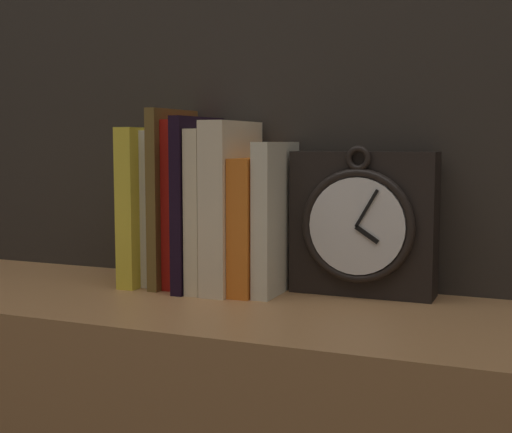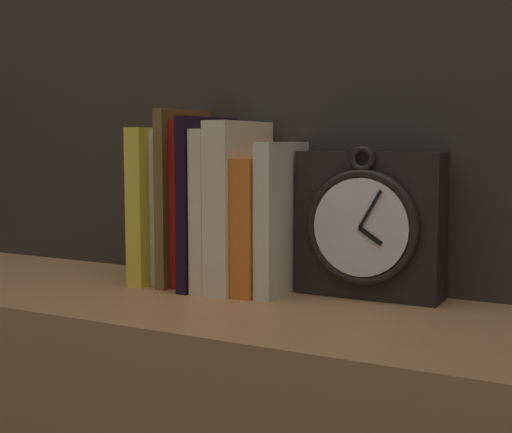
# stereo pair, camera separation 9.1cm
# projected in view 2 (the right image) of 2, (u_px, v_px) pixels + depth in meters

# --- Properties ---
(clock) EXTENTS (0.20, 0.07, 0.21)m
(clock) POSITION_uv_depth(u_px,v_px,m) (369.00, 225.00, 0.96)
(clock) COLOR black
(clock) RESTS_ON bookshelf
(book_slot0_yellow) EXTENTS (0.03, 0.13, 0.23)m
(book_slot0_yellow) POSITION_uv_depth(u_px,v_px,m) (160.00, 205.00, 1.08)
(book_slot0_yellow) COLOR yellow
(book_slot0_yellow) RESTS_ON bookshelf
(book_slot1_white) EXTENTS (0.02, 0.11, 0.23)m
(book_slot1_white) POSITION_uv_depth(u_px,v_px,m) (176.00, 206.00, 1.08)
(book_slot1_white) COLOR white
(book_slot1_white) RESTS_ON bookshelf
(book_slot2_brown) EXTENTS (0.02, 0.13, 0.26)m
(book_slot2_brown) POSITION_uv_depth(u_px,v_px,m) (184.00, 197.00, 1.06)
(book_slot2_brown) COLOR brown
(book_slot2_brown) RESTS_ON bookshelf
(book_slot3_red) EXTENTS (0.03, 0.12, 0.24)m
(book_slot3_red) POSITION_uv_depth(u_px,v_px,m) (199.00, 203.00, 1.06)
(book_slot3_red) COLOR #B6170F
(book_slot3_red) RESTS_ON bookshelf
(book_slot4_black) EXTENTS (0.02, 0.14, 0.25)m
(book_slot4_black) POSITION_uv_depth(u_px,v_px,m) (208.00, 203.00, 1.04)
(book_slot4_black) COLOR black
(book_slot4_black) RESTS_ON bookshelf
(book_slot5_cream) EXTENTS (0.02, 0.14, 0.23)m
(book_slot5_cream) POSITION_uv_depth(u_px,v_px,m) (221.00, 209.00, 1.03)
(book_slot5_cream) COLOR beige
(book_slot5_cream) RESTS_ON bookshelf
(book_slot6_cream) EXTENTS (0.04, 0.14, 0.24)m
(book_slot6_cream) POSITION_uv_depth(u_px,v_px,m) (239.00, 206.00, 1.02)
(book_slot6_cream) COLOR beige
(book_slot6_cream) RESTS_ON bookshelf
(book_slot7_orange) EXTENTS (0.03, 0.13, 0.19)m
(book_slot7_orange) POSITION_uv_depth(u_px,v_px,m) (262.00, 225.00, 1.01)
(book_slot7_orange) COLOR orange
(book_slot7_orange) RESTS_ON bookshelf
(book_slot8_cream) EXTENTS (0.02, 0.13, 0.21)m
(book_slot8_cream) POSITION_uv_depth(u_px,v_px,m) (282.00, 218.00, 0.99)
(book_slot8_cream) COLOR beige
(book_slot8_cream) RESTS_ON bookshelf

